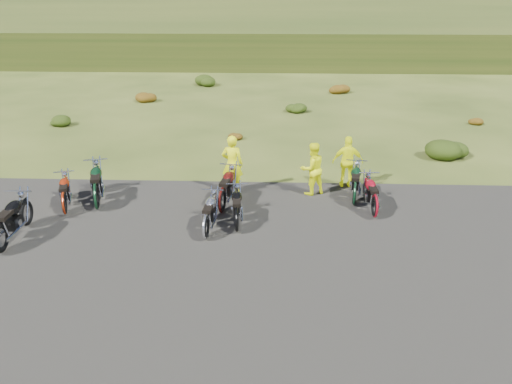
{
  "coord_description": "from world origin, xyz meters",
  "views": [
    {
      "loc": [
        1.46,
        -12.07,
        6.31
      ],
      "look_at": [
        0.93,
        0.97,
        0.9
      ],
      "focal_mm": 35.0,
      "sensor_mm": 36.0,
      "label": 1
    }
  ],
  "objects_px": {
    "motorcycle_0": "(4,253)",
    "motorcycle_3": "(206,239)",
    "motorcycle_7": "(354,205)",
    "person_middle": "(232,165)"
  },
  "relations": [
    {
      "from": "motorcycle_0",
      "to": "motorcycle_3",
      "type": "relative_size",
      "value": 1.18
    },
    {
      "from": "motorcycle_7",
      "to": "motorcycle_0",
      "type": "bearing_deg",
      "value": 118.85
    },
    {
      "from": "motorcycle_0",
      "to": "motorcycle_3",
      "type": "distance_m",
      "value": 5.18
    },
    {
      "from": "motorcycle_7",
      "to": "person_middle",
      "type": "distance_m",
      "value": 4.06
    },
    {
      "from": "motorcycle_7",
      "to": "person_middle",
      "type": "xyz_separation_m",
      "value": [
        -3.85,
        0.9,
        0.96
      ]
    },
    {
      "from": "motorcycle_3",
      "to": "motorcycle_7",
      "type": "relative_size",
      "value": 0.92
    },
    {
      "from": "person_middle",
      "to": "motorcycle_7",
      "type": "bearing_deg",
      "value": 174.67
    },
    {
      "from": "motorcycle_3",
      "to": "motorcycle_7",
      "type": "distance_m",
      "value": 4.91
    },
    {
      "from": "motorcycle_0",
      "to": "motorcycle_7",
      "type": "xyz_separation_m",
      "value": [
        9.38,
        3.36,
        0.0
      ]
    },
    {
      "from": "motorcycle_7",
      "to": "person_middle",
      "type": "height_order",
      "value": "person_middle"
    }
  ]
}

